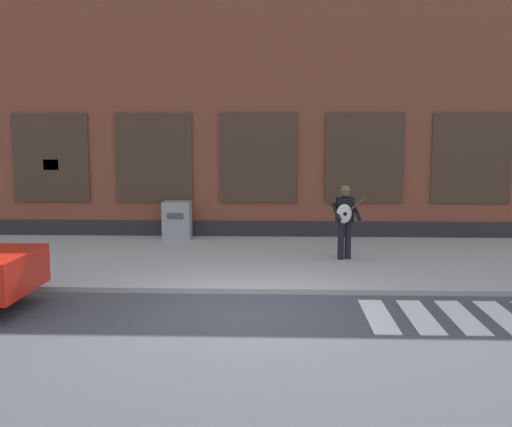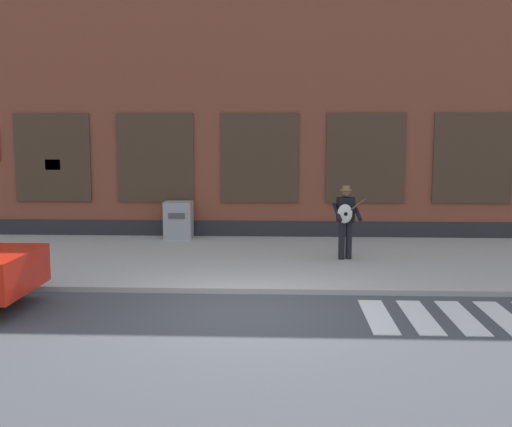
{
  "view_description": "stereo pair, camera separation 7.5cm",
  "coord_description": "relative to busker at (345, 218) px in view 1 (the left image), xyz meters",
  "views": [
    {
      "loc": [
        0.54,
        -9.79,
        2.98
      ],
      "look_at": [
        0.14,
        1.49,
        1.5
      ],
      "focal_mm": 42.0,
      "sensor_mm": 36.0,
      "label": 1
    },
    {
      "loc": [
        0.62,
        -9.79,
        2.98
      ],
      "look_at": [
        0.14,
        1.49,
        1.5
      ],
      "focal_mm": 42.0,
      "sensor_mm": 36.0,
      "label": 2
    }
  ],
  "objects": [
    {
      "name": "ground_plane",
      "position": [
        -2.1,
        -3.99,
        -1.09
      ],
      "size": [
        160.0,
        160.0,
        0.0
      ],
      "primitive_type": "plane",
      "color": "#424449"
    },
    {
      "name": "sidewalk",
      "position": [
        -2.1,
        0.16,
        -1.03
      ],
      "size": [
        28.0,
        5.93,
        0.11
      ],
      "color": "#ADAAA3",
      "rests_on": "ground"
    },
    {
      "name": "utility_box",
      "position": [
        -4.36,
        2.67,
        -0.46
      ],
      "size": [
        0.76,
        0.62,
        1.04
      ],
      "color": "#9E9E9E",
      "rests_on": "sidewalk"
    },
    {
      "name": "building_backdrop",
      "position": [
        -2.11,
        5.11,
        2.56
      ],
      "size": [
        28.0,
        4.06,
        7.3
      ],
      "color": "brown",
      "rests_on": "ground"
    },
    {
      "name": "busker",
      "position": [
        0.0,
        0.0,
        0.0
      ],
      "size": [
        0.77,
        0.63,
        1.71
      ],
      "color": "black",
      "rests_on": "sidewalk"
    }
  ]
}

